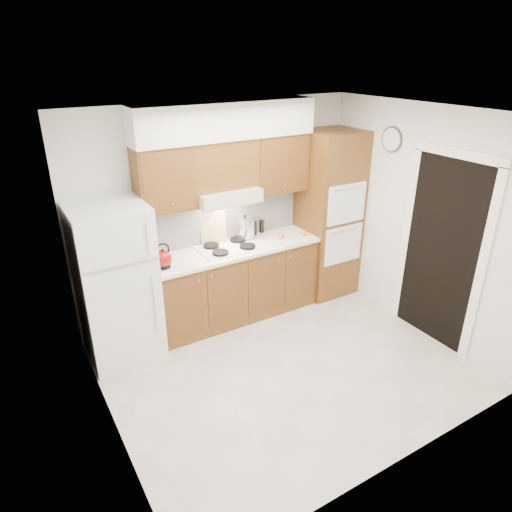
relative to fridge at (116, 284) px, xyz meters
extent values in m
plane|color=#BDB5A6|center=(1.41, -1.14, -0.86)|extent=(3.60, 3.60, 0.00)
plane|color=white|center=(1.41, -1.14, 1.74)|extent=(3.60, 3.60, 0.00)
cube|color=silver|center=(1.41, 0.36, 0.44)|extent=(3.60, 0.02, 2.60)
cube|color=silver|center=(-0.40, -1.14, 0.44)|extent=(0.02, 3.00, 2.60)
cube|color=silver|center=(3.21, -1.14, 0.44)|extent=(0.02, 3.00, 2.60)
cube|color=white|center=(0.00, 0.00, 0.00)|extent=(0.75, 0.72, 1.72)
cube|color=brown|center=(1.43, 0.06, -0.41)|extent=(2.11, 0.60, 0.90)
cube|color=white|center=(1.43, 0.05, 0.06)|extent=(2.13, 0.62, 0.04)
cube|color=white|center=(1.43, 0.34, 0.36)|extent=(2.11, 0.03, 0.56)
cube|color=brown|center=(2.85, 0.03, 0.24)|extent=(0.70, 0.65, 2.20)
cube|color=brown|center=(0.69, 0.19, 0.99)|extent=(0.63, 0.33, 0.70)
cube|color=brown|center=(2.12, 0.19, 0.99)|extent=(0.73, 0.33, 0.70)
cube|color=silver|center=(1.38, 0.13, 0.71)|extent=(0.75, 0.45, 0.15)
cube|color=brown|center=(1.38, 0.19, 1.06)|extent=(0.75, 0.33, 0.55)
cube|color=silver|center=(1.43, 0.18, 1.54)|extent=(2.13, 0.36, 0.40)
cube|color=white|center=(1.38, 0.07, 0.09)|extent=(0.74, 0.50, 0.01)
cube|color=black|center=(3.19, -1.49, 0.19)|extent=(0.02, 0.90, 2.10)
cylinder|color=#3F3833|center=(3.19, -0.59, 1.29)|extent=(0.02, 0.30, 0.30)
sphere|color=maroon|center=(0.52, -0.04, 0.18)|extent=(0.20, 0.20, 0.19)
cube|color=tan|center=(1.29, 0.31, 0.28)|extent=(0.33, 0.17, 0.41)
cylinder|color=silver|center=(1.69, 0.24, 0.23)|extent=(0.24, 0.24, 0.24)
cylinder|color=black|center=(1.70, 0.31, 0.19)|extent=(0.07, 0.07, 0.22)
cylinder|color=black|center=(1.85, 0.28, 0.17)|extent=(0.06, 0.06, 0.18)
cylinder|color=black|center=(1.98, 0.31, 0.16)|extent=(0.08, 0.08, 0.17)
sphere|color=orange|center=(2.38, -0.06, 0.12)|extent=(0.08, 0.08, 0.07)
sphere|color=orange|center=(2.08, 0.01, 0.12)|extent=(0.08, 0.08, 0.07)
camera|label=1|loc=(-0.92, -4.38, 2.24)|focal=32.00mm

